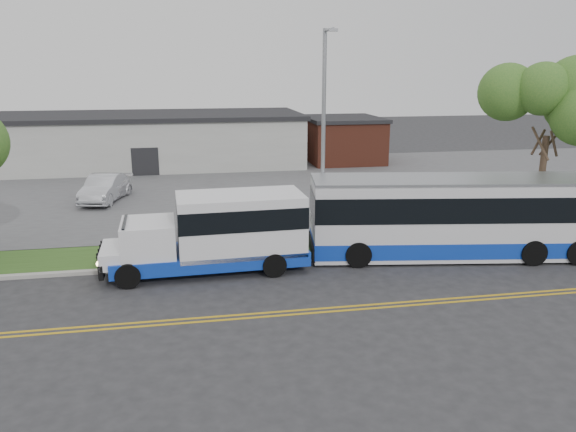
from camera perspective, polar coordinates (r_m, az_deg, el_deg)
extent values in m
plane|color=#28282B|center=(22.80, -2.27, -5.73)|extent=(140.00, 140.00, 0.00)
cube|color=gold|center=(19.28, -0.61, -9.68)|extent=(70.00, 0.12, 0.01)
cube|color=gold|center=(19.01, -0.45, -10.05)|extent=(70.00, 0.12, 0.01)
cube|color=#9E9B93|center=(23.80, -2.65, -4.65)|extent=(80.00, 0.30, 0.15)
cube|color=#2E4E1A|center=(25.50, -3.20, -3.37)|extent=(80.00, 3.30, 0.10)
cube|color=#4C4C4F|center=(39.07, -5.84, 3.01)|extent=(80.00, 25.00, 0.10)
cube|color=#9E9E99|center=(48.61, -14.01, 7.30)|extent=(25.00, 10.00, 4.00)
cube|color=black|center=(48.39, -14.18, 9.85)|extent=(25.40, 10.40, 0.35)
cube|color=black|center=(43.84, -14.30, 5.32)|extent=(2.00, 0.15, 2.20)
cube|color=brown|center=(49.42, 5.54, 7.55)|extent=(6.00, 7.00, 3.60)
cube|color=black|center=(49.21, 5.60, 9.81)|extent=(6.30, 7.30, 0.30)
cylinder|color=#3E2F21|center=(30.02, 24.28, 2.91)|extent=(0.32, 0.32, 4.76)
ellipsoid|color=#306222|center=(29.56, 25.06, 10.01)|extent=(5.20, 5.20, 4.42)
cylinder|color=gray|center=(24.87, 3.60, 7.52)|extent=(0.18, 0.18, 9.50)
cylinder|color=gray|center=(24.04, 4.21, 18.36)|extent=(0.12, 1.40, 0.12)
cube|color=gray|center=(23.41, 4.62, 18.33)|extent=(0.35, 0.18, 0.12)
cube|color=#0F34A9|center=(22.98, -7.87, -4.04)|extent=(7.83, 2.90, 0.57)
cube|color=silver|center=(22.72, -4.84, -0.72)|extent=(5.10, 2.80, 2.39)
cube|color=black|center=(22.62, -4.87, 0.26)|extent=(5.12, 2.84, 0.85)
cube|color=silver|center=(22.67, -13.98, -2.20)|extent=(2.14, 2.52, 1.37)
cube|color=black|center=(22.65, -16.18, -1.77)|extent=(0.19, 2.16, 1.02)
cube|color=silver|center=(22.91, -17.03, -3.73)|extent=(1.22, 2.37, 0.63)
cube|color=black|center=(23.07, -18.23, -4.60)|extent=(0.26, 2.34, 0.57)
sphere|color=#FFD88C|center=(22.18, -18.64, -4.63)|extent=(0.24, 0.24, 0.23)
sphere|color=#FFD88C|center=(23.80, -18.24, -3.28)|extent=(0.24, 0.24, 0.23)
cylinder|color=black|center=(21.88, -15.96, -5.89)|extent=(0.97, 0.35, 0.96)
cylinder|color=black|center=(24.19, -15.66, -3.86)|extent=(0.97, 0.35, 0.96)
cylinder|color=black|center=(22.18, -1.40, -5.01)|extent=(0.97, 0.35, 0.96)
cylinder|color=black|center=(24.47, -2.52, -3.10)|extent=(0.97, 0.35, 0.96)
cube|color=silver|center=(25.32, 16.66, -0.11)|extent=(12.69, 4.63, 3.27)
cube|color=#0F34A9|center=(25.62, 16.48, -2.54)|extent=(12.71, 4.66, 0.68)
cube|color=black|center=(25.17, 16.76, 1.26)|extent=(12.74, 4.68, 1.07)
cube|color=black|center=(23.99, 2.67, 0.68)|extent=(0.50, 2.58, 1.80)
cube|color=black|center=(24.44, 2.44, -3.05)|extent=(0.55, 2.81, 0.56)
cube|color=gray|center=(24.96, 16.94, 3.57)|extent=(12.69, 4.63, 0.14)
cylinder|color=black|center=(23.38, 7.16, -3.90)|extent=(1.12, 0.52, 1.08)
cylinder|color=black|center=(25.88, 6.26, -2.01)|extent=(1.12, 0.52, 1.08)
cylinder|color=black|center=(25.56, 23.65, -3.43)|extent=(1.12, 0.52, 1.08)
cylinder|color=black|center=(27.87, 21.36, -1.75)|extent=(1.12, 0.52, 1.08)
cylinder|color=black|center=(28.68, 24.89, -1.66)|extent=(1.12, 0.52, 1.08)
imported|color=#B8BAC0|center=(35.93, -18.21, 2.70)|extent=(2.57, 5.15, 1.62)
imported|color=silver|center=(36.47, -17.85, 2.64)|extent=(3.10, 4.83, 1.30)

